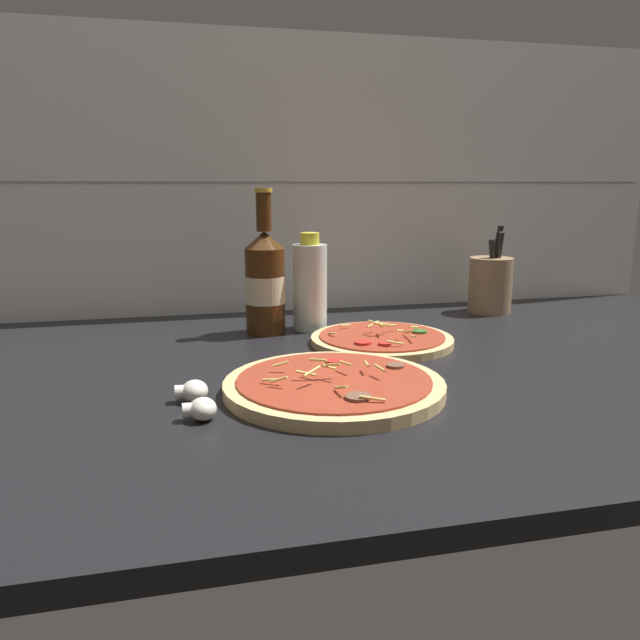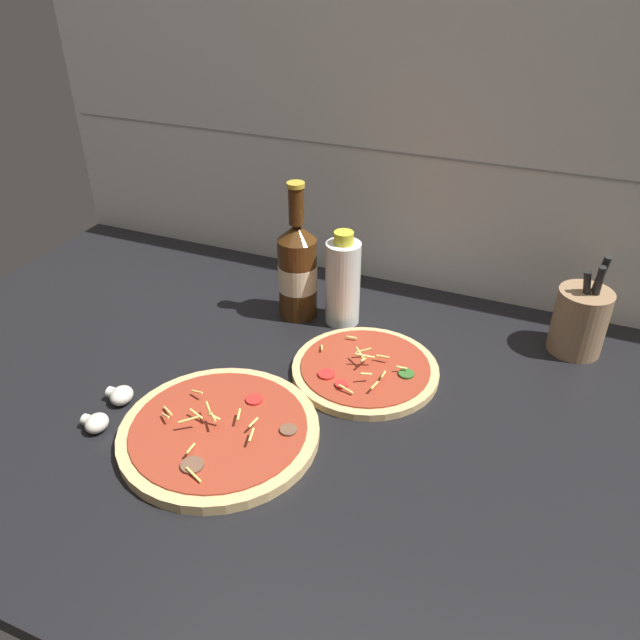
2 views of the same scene
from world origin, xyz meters
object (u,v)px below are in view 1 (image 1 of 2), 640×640
at_px(pizza_near, 334,386).
at_px(utensil_crock, 491,284).
at_px(mushroom_left, 193,391).
at_px(mushroom_right, 201,409).
at_px(beer_bottle, 265,281).
at_px(pizza_far, 382,340).
at_px(oil_bottle, 310,285).

xyz_separation_m(pizza_near, utensil_crock, (0.46, 0.44, 0.05)).
relative_size(pizza_near, mushroom_left, 7.06).
height_order(mushroom_right, utensil_crock, utensil_crock).
bearing_deg(beer_bottle, mushroom_right, -108.45).
distance_m(pizza_near, beer_bottle, 0.37).
relative_size(beer_bottle, mushroom_left, 6.35).
height_order(pizza_far, oil_bottle, oil_bottle).
xyz_separation_m(pizza_far, utensil_crock, (0.32, 0.21, 0.05)).
bearing_deg(oil_bottle, pizza_near, -97.59).
bearing_deg(pizza_far, mushroom_right, -138.27).
xyz_separation_m(oil_bottle, mushroom_right, (-0.23, -0.43, -0.07)).
bearing_deg(beer_bottle, oil_bottle, 6.81).
relative_size(oil_bottle, mushroom_left, 4.40).
xyz_separation_m(mushroom_left, utensil_crock, (0.65, 0.43, 0.05)).
relative_size(mushroom_right, utensil_crock, 0.21).
distance_m(pizza_near, oil_bottle, 0.38).
bearing_deg(mushroom_right, pizza_far, 41.73).
xyz_separation_m(beer_bottle, utensil_crock, (0.50, 0.08, -0.04)).
height_order(pizza_near, utensil_crock, utensil_crock).
height_order(pizza_far, mushroom_left, pizza_far).
relative_size(pizza_near, oil_bottle, 1.61).
height_order(beer_bottle, mushroom_left, beer_bottle).
height_order(oil_bottle, mushroom_left, oil_bottle).
height_order(pizza_near, oil_bottle, oil_bottle).
xyz_separation_m(oil_bottle, mushroom_left, (-0.23, -0.36, -0.07)).
bearing_deg(mushroom_right, mushroom_left, 95.86).
relative_size(pizza_far, oil_bottle, 1.34).
bearing_deg(mushroom_left, beer_bottle, 67.41).
distance_m(oil_bottle, utensil_crock, 0.42).
relative_size(pizza_far, mushroom_right, 6.16).
bearing_deg(mushroom_right, pizza_near, 18.20).
relative_size(pizza_near, pizza_far, 1.20).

